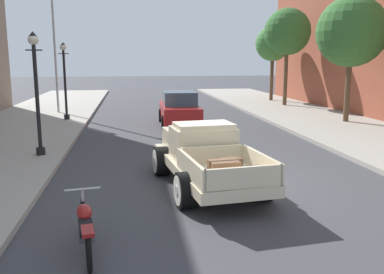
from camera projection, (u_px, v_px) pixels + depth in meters
ground_plane at (221, 180)px, 11.10m from camera, size 140.00×140.00×0.00m
hotrod_truck_cream at (204, 155)px, 10.60m from camera, size 2.56×5.08×1.58m
motorcycle_parked at (85, 226)px, 6.89m from camera, size 0.63×2.10×0.93m
car_background_red at (179, 110)px, 20.16m from camera, size 1.94×4.34×1.65m
street_lamp_near at (36, 85)px, 12.94m from camera, size 0.50×0.32×3.85m
street_lamp_far at (65, 75)px, 20.85m from camera, size 0.50×0.32×3.85m
flagpole at (57, 11)px, 23.08m from camera, size 1.74×0.16×9.16m
street_tree_second at (352, 32)px, 19.79m from camera, size 3.34×3.34×5.97m
street_tree_third at (287, 32)px, 27.05m from camera, size 3.02×3.02×6.29m
street_tree_farthest at (273, 44)px, 30.44m from camera, size 2.54×2.54×5.41m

